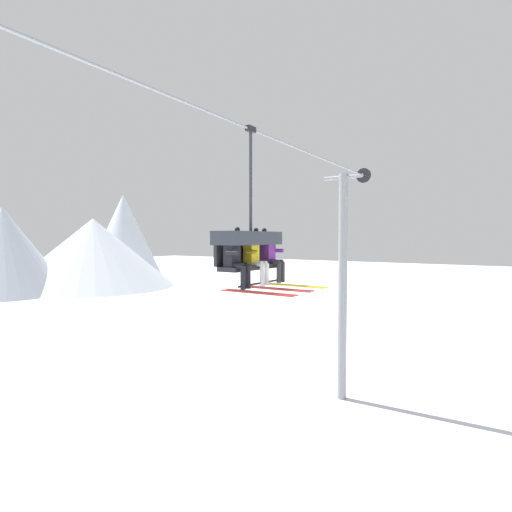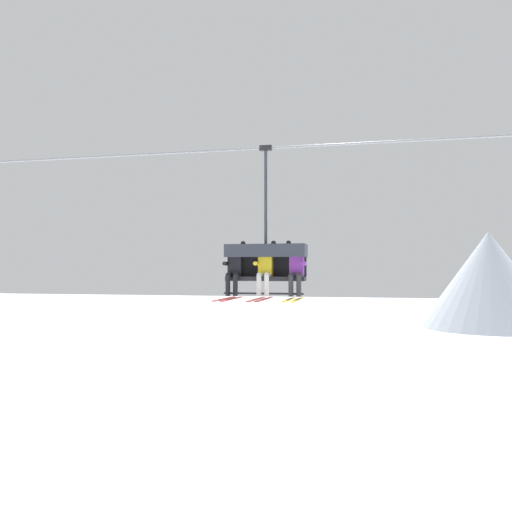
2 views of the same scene
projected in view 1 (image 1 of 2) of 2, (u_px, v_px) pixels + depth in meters
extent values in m
cone|color=silver|center=(3.00, 251.00, 45.93)|extent=(14.05, 14.05, 10.08)
cone|color=silver|center=(93.00, 253.00, 52.79)|extent=(21.05, 21.05, 9.07)
cone|color=silver|center=(124.00, 236.00, 66.96)|extent=(12.53, 12.53, 13.80)
cylinder|color=gray|center=(343.00, 287.00, 15.94)|extent=(0.36, 0.36, 9.04)
cylinder|color=gray|center=(344.00, 177.00, 15.74)|extent=(0.16, 1.60, 0.16)
cylinder|color=black|center=(364.00, 176.00, 15.31)|extent=(0.08, 0.56, 0.56)
cylinder|color=gray|center=(240.00, 125.00, 8.44)|extent=(18.42, 0.05, 0.05)
cube|color=#232328|center=(251.00, 267.00, 8.92)|extent=(1.83, 0.48, 0.10)
cube|color=#232328|center=(240.00, 255.00, 9.06)|extent=(1.83, 0.08, 0.45)
cube|color=#2D333D|center=(248.00, 238.00, 8.93)|extent=(1.87, 0.68, 0.30)
cylinder|color=black|center=(263.00, 283.00, 8.76)|extent=(1.83, 0.04, 0.04)
cylinder|color=#2D333D|center=(251.00, 182.00, 8.84)|extent=(0.07, 0.07, 2.20)
cube|color=black|center=(251.00, 129.00, 8.78)|extent=(0.28, 0.12, 0.12)
cube|color=black|center=(232.00, 254.00, 8.29)|extent=(0.32, 0.22, 0.52)
sphere|color=silver|center=(232.00, 237.00, 8.27)|extent=(0.22, 0.22, 0.22)
ellipsoid|color=black|center=(236.00, 237.00, 8.22)|extent=(0.17, 0.04, 0.08)
cylinder|color=black|center=(236.00, 266.00, 8.13)|extent=(0.11, 0.34, 0.11)
cylinder|color=black|center=(241.00, 265.00, 8.28)|extent=(0.11, 0.34, 0.11)
cylinder|color=black|center=(243.00, 278.00, 8.05)|extent=(0.11, 0.11, 0.48)
cylinder|color=black|center=(248.00, 277.00, 8.20)|extent=(0.11, 0.11, 0.48)
cube|color=#B22823|center=(255.00, 293.00, 7.90)|extent=(0.09, 1.70, 0.02)
cube|color=#B22823|center=(260.00, 292.00, 8.05)|extent=(0.09, 1.70, 0.02)
cylinder|color=black|center=(233.00, 253.00, 8.05)|extent=(0.09, 0.30, 0.09)
cylinder|color=black|center=(237.00, 238.00, 8.43)|extent=(0.09, 0.09, 0.30)
sphere|color=black|center=(237.00, 230.00, 8.42)|extent=(0.11, 0.11, 0.11)
cube|color=yellow|center=(251.00, 253.00, 8.90)|extent=(0.32, 0.22, 0.52)
sphere|color=black|center=(251.00, 237.00, 8.88)|extent=(0.22, 0.22, 0.22)
ellipsoid|color=black|center=(255.00, 237.00, 8.83)|extent=(0.17, 0.04, 0.08)
cylinder|color=silver|center=(256.00, 264.00, 8.74)|extent=(0.11, 0.34, 0.11)
cylinder|color=silver|center=(260.00, 263.00, 8.89)|extent=(0.11, 0.34, 0.11)
cylinder|color=silver|center=(262.00, 275.00, 8.66)|extent=(0.11, 0.11, 0.48)
cylinder|color=silver|center=(266.00, 274.00, 8.81)|extent=(0.11, 0.11, 0.48)
cube|color=#B22823|center=(274.00, 289.00, 8.51)|extent=(0.09, 1.70, 0.02)
cube|color=#B22823|center=(278.00, 288.00, 8.66)|extent=(0.09, 1.70, 0.02)
cylinder|color=yellow|center=(252.00, 252.00, 8.66)|extent=(0.09, 0.30, 0.09)
cylinder|color=yellow|center=(256.00, 238.00, 9.04)|extent=(0.09, 0.09, 0.30)
sphere|color=black|center=(256.00, 230.00, 9.03)|extent=(0.11, 0.11, 0.11)
cube|color=purple|center=(268.00, 252.00, 9.50)|extent=(0.32, 0.22, 0.52)
sphere|color=silver|center=(268.00, 237.00, 9.49)|extent=(0.22, 0.22, 0.22)
ellipsoid|color=black|center=(272.00, 237.00, 9.43)|extent=(0.17, 0.04, 0.08)
cylinder|color=#2D2D33|center=(273.00, 262.00, 9.35)|extent=(0.11, 0.34, 0.11)
cylinder|color=#2D2D33|center=(276.00, 262.00, 9.49)|extent=(0.11, 0.34, 0.11)
cylinder|color=#2D2D33|center=(279.00, 272.00, 9.27)|extent=(0.11, 0.11, 0.48)
cylinder|color=#2D2D33|center=(283.00, 272.00, 9.41)|extent=(0.11, 0.11, 0.48)
cube|color=gold|center=(290.00, 286.00, 9.12)|extent=(0.09, 1.70, 0.02)
cube|color=gold|center=(294.00, 285.00, 9.26)|extent=(0.09, 1.70, 0.02)
cylinder|color=purple|center=(264.00, 238.00, 9.33)|extent=(0.09, 0.09, 0.30)
sphere|color=black|center=(264.00, 230.00, 9.32)|extent=(0.11, 0.11, 0.11)
cylinder|color=purple|center=(278.00, 251.00, 9.58)|extent=(0.09, 0.30, 0.09)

